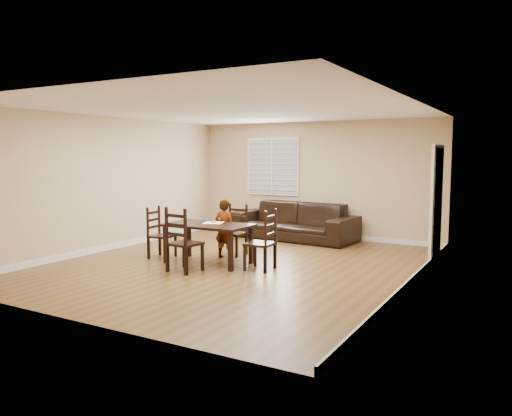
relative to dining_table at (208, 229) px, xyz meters
The scene contains 11 objects.
ground 0.80m from the dining_table, 19.57° to the left, with size 7.00×7.00×0.00m, color brown.
room 1.34m from the dining_table, 34.05° to the left, with size 6.04×7.04×2.72m.
dining_table is the anchor object (origin of this frame).
chair_near 0.99m from the dining_table, 90.97° to the left, with size 0.44×0.41×0.98m.
chair_far 0.83m from the dining_table, 89.97° to the right, with size 0.53×0.50×1.08m.
chair_left 1.17m from the dining_table, behind, with size 0.45×0.48×0.96m.
chair_right 1.18m from the dining_table, ahead, with size 0.46×0.49×1.03m.
child 0.55m from the dining_table, 91.16° to the left, with size 0.40×0.26×1.10m, color gray.
napkin 0.19m from the dining_table, 91.16° to the left, with size 0.34×0.34×0.00m, color white.
donut 0.20m from the dining_table, 84.82° to the left, with size 0.10×0.10×0.03m.
sofa 3.10m from the dining_table, 86.13° to the left, with size 2.88×1.13×0.84m, color black.
Camera 1 is at (4.59, -7.36, 1.92)m, focal length 35.00 mm.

